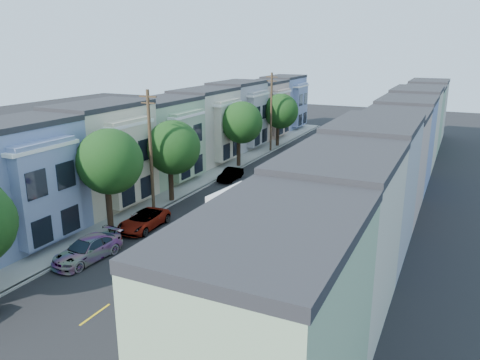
% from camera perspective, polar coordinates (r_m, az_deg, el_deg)
% --- Properties ---
extents(ground, '(160.00, 160.00, 0.00)m').
position_cam_1_polar(ground, '(34.91, -3.88, -6.56)').
color(ground, black).
rests_on(ground, ground).
extents(road_slab, '(12.00, 70.00, 0.02)m').
position_cam_1_polar(road_slab, '(47.79, 4.93, -0.27)').
color(road_slab, black).
rests_on(road_slab, ground).
extents(curb_left, '(0.30, 70.00, 0.15)m').
position_cam_1_polar(curb_left, '(50.12, -1.55, 0.64)').
color(curb_left, gray).
rests_on(curb_left, ground).
extents(curb_right, '(0.30, 70.00, 0.15)m').
position_cam_1_polar(curb_right, '(46.10, 11.98, -1.10)').
color(curb_right, gray).
rests_on(curb_right, ground).
extents(sidewalk_left, '(2.60, 70.00, 0.15)m').
position_cam_1_polar(sidewalk_left, '(50.70, -2.86, 0.81)').
color(sidewalk_left, gray).
rests_on(sidewalk_left, ground).
extents(sidewalk_right, '(2.60, 70.00, 0.15)m').
position_cam_1_polar(sidewalk_right, '(45.84, 13.55, -1.30)').
color(sidewalk_right, gray).
rests_on(sidewalk_right, ground).
extents(centerline, '(0.12, 70.00, 0.01)m').
position_cam_1_polar(centerline, '(47.79, 4.93, -0.28)').
color(centerline, gold).
rests_on(centerline, ground).
extents(townhouse_row_left, '(5.00, 70.00, 8.50)m').
position_cam_1_polar(townhouse_row_left, '(52.57, -6.51, 1.20)').
color(townhouse_row_left, '#C2A494').
rests_on(townhouse_row_left, ground).
extents(townhouse_row_right, '(5.00, 70.00, 8.50)m').
position_cam_1_polar(townhouse_row_right, '(45.31, 18.24, -1.98)').
color(townhouse_row_right, '#C2A494').
rests_on(townhouse_row_right, ground).
extents(tree_b, '(4.70, 4.70, 7.87)m').
position_cam_1_polar(tree_b, '(34.43, -15.70, 2.16)').
color(tree_b, black).
rests_on(tree_b, ground).
extents(tree_c, '(4.70, 4.70, 7.32)m').
position_cam_1_polar(tree_c, '(40.80, -8.24, 3.94)').
color(tree_c, black).
rests_on(tree_c, ground).
extents(tree_d, '(4.70, 4.70, 7.49)m').
position_cam_1_polar(tree_d, '(52.60, 0.12, 7.01)').
color(tree_d, black).
rests_on(tree_d, ground).
extents(tree_e, '(4.70, 4.70, 7.24)m').
position_cam_1_polar(tree_e, '(63.91, 4.92, 8.35)').
color(tree_e, black).
rests_on(tree_e, ground).
extents(tree_far_r, '(2.92, 2.92, 5.36)m').
position_cam_1_polar(tree_far_r, '(58.24, 16.28, 5.98)').
color(tree_far_r, black).
rests_on(tree_far_r, ground).
extents(utility_pole_near, '(1.60, 0.26, 10.00)m').
position_cam_1_polar(utility_pole_near, '(38.26, -10.83, 3.32)').
color(utility_pole_near, '#42301E').
rests_on(utility_pole_near, ground).
extents(utility_pole_far, '(1.60, 0.26, 10.00)m').
position_cam_1_polar(utility_pole_far, '(60.83, 3.82, 8.24)').
color(utility_pole_far, '#42301E').
rests_on(utility_pole_far, ground).
extents(fedex_truck, '(2.68, 6.97, 3.34)m').
position_cam_1_polar(fedex_truck, '(34.86, 0.82, -3.27)').
color(fedex_truck, silver).
rests_on(fedex_truck, ground).
extents(lead_sedan, '(1.88, 4.23, 1.34)m').
position_cam_1_polar(lead_sedan, '(41.98, 5.20, -1.66)').
color(lead_sedan, black).
rests_on(lead_sedan, ground).
extents(parked_left_b, '(2.42, 5.01, 1.46)m').
position_cam_1_polar(parked_left_b, '(32.09, -18.07, -8.05)').
color(parked_left_b, black).
rests_on(parked_left_b, ground).
extents(parked_left_c, '(2.41, 4.87, 1.33)m').
position_cam_1_polar(parked_left_c, '(36.25, -11.67, -4.86)').
color(parked_left_c, '#BCBCBC').
rests_on(parked_left_c, ground).
extents(parked_left_d, '(1.31, 3.69, 1.23)m').
position_cam_1_polar(parked_left_d, '(48.15, -1.16, 0.67)').
color(parked_left_d, '#3D160C').
rests_on(parked_left_d, ground).
extents(parked_right_a, '(1.59, 4.08, 1.34)m').
position_cam_1_polar(parked_right_a, '(26.33, -2.86, -12.90)').
color(parked_right_a, '#414242').
rests_on(parked_right_a, ground).
extents(parked_right_b, '(1.68, 3.80, 1.23)m').
position_cam_1_polar(parked_right_b, '(32.08, 3.16, -7.46)').
color(parked_right_b, silver).
rests_on(parked_right_b, ground).
extents(parked_right_c, '(1.86, 4.76, 1.54)m').
position_cam_1_polar(parked_right_c, '(47.10, 10.97, 0.21)').
color(parked_right_c, black).
rests_on(parked_right_c, ground).
extents(parked_right_d, '(1.73, 4.36, 1.43)m').
position_cam_1_polar(parked_right_d, '(58.78, 14.06, 3.12)').
color(parked_right_d, black).
rests_on(parked_right_d, ground).
extents(motorcycle, '(0.27, 1.99, 0.79)m').
position_cam_1_polar(motorcycle, '(23.19, -7.16, -18.15)').
color(motorcycle, black).
rests_on(motorcycle, ground).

